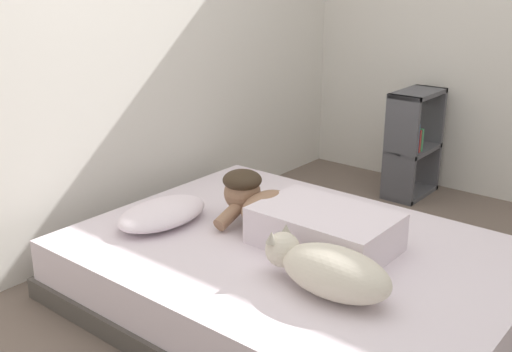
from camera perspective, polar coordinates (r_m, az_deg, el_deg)
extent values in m
plane|color=#66564C|center=(2.91, 7.38, -13.34)|extent=(12.25, 12.25, 0.00)
cube|color=silver|center=(3.49, -13.66, 13.57)|extent=(4.13, 0.10, 2.50)
cube|color=silver|center=(4.50, 20.43, 14.05)|extent=(0.10, 5.90, 2.50)
cube|color=#4C4742|center=(3.00, 3.50, -10.94)|extent=(1.57, 2.09, 0.10)
cube|color=silver|center=(2.93, 3.57, -8.31)|extent=(1.52, 2.03, 0.21)
ellipsoid|color=silver|center=(3.13, -8.78, -3.48)|extent=(0.52, 0.32, 0.11)
cube|color=silver|center=(2.85, 6.44, -4.95)|extent=(0.42, 0.64, 0.18)
ellipsoid|color=#8C664C|center=(3.02, 1.03, -2.97)|extent=(0.32, 0.20, 0.16)
sphere|color=#8C664C|center=(3.10, -1.29, -1.59)|extent=(0.19, 0.19, 0.19)
ellipsoid|color=#332619|center=(3.07, -1.30, -0.37)|extent=(0.20, 0.20, 0.10)
cylinder|color=#8C664C|center=(3.04, -2.21, -3.42)|extent=(0.23, 0.07, 0.14)
cylinder|color=#8C664C|center=(3.18, 0.16, -2.36)|extent=(0.23, 0.07, 0.14)
ellipsoid|color=beige|center=(2.44, 7.45, -8.99)|extent=(0.26, 0.48, 0.20)
sphere|color=beige|center=(2.56, 2.54, -6.91)|extent=(0.15, 0.15, 0.15)
cone|color=#A79F8E|center=(2.51, 1.47, -5.76)|extent=(0.05, 0.05, 0.05)
cone|color=#A79F8E|center=(2.58, 2.84, -5.03)|extent=(0.05, 0.05, 0.05)
cylinder|color=teal|center=(3.25, -0.45, -2.73)|extent=(0.09, 0.09, 0.07)
torus|color=teal|center=(3.29, 0.18, -2.45)|extent=(0.05, 0.01, 0.05)
cube|color=black|center=(2.84, 8.95, -7.06)|extent=(0.07, 0.14, 0.01)
cube|color=#4C4C51|center=(4.23, 13.36, 2.35)|extent=(0.03, 0.24, 0.75)
cube|color=#4C4C51|center=(4.60, 15.69, 3.49)|extent=(0.03, 0.24, 0.75)
cube|color=#4C4C51|center=(4.52, 14.20, -1.44)|extent=(0.45, 0.24, 0.03)
cube|color=#4C4C51|center=(4.42, 14.53, 2.48)|extent=(0.45, 0.24, 0.03)
cube|color=#4C4C51|center=(4.33, 14.97, 7.53)|extent=(0.45, 0.24, 0.03)
cube|color=#3F8C59|center=(4.24, 13.59, 3.17)|extent=(0.03, 0.17, 0.16)
cube|color=#3866A5|center=(4.27, 13.86, 3.58)|extent=(0.04, 0.18, 0.20)
cube|color=#B23833|center=(4.30, 14.04, 3.36)|extent=(0.02, 0.19, 0.16)
cube|color=#3F8C59|center=(4.33, 14.23, 3.47)|extent=(0.03, 0.19, 0.16)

